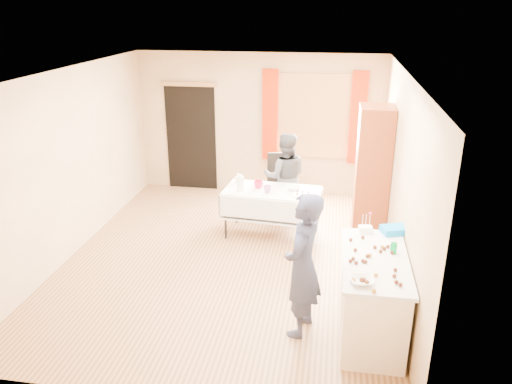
% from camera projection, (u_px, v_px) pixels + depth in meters
% --- Properties ---
extents(floor, '(4.50, 5.50, 0.02)m').
position_uv_depth(floor, '(229.00, 259.00, 7.13)').
color(floor, '#9E7047').
rests_on(floor, ground).
extents(ceiling, '(4.50, 5.50, 0.02)m').
position_uv_depth(ceiling, '(225.00, 72.00, 6.19)').
color(ceiling, white).
rests_on(ceiling, floor).
extents(wall_back, '(4.50, 0.02, 2.60)m').
position_uv_depth(wall_back, '(259.00, 125.00, 9.20)').
color(wall_back, tan).
rests_on(wall_back, floor).
extents(wall_front, '(4.50, 0.02, 2.60)m').
position_uv_depth(wall_front, '(156.00, 277.00, 4.12)').
color(wall_front, tan).
rests_on(wall_front, floor).
extents(wall_left, '(0.02, 5.50, 2.60)m').
position_uv_depth(wall_left, '(70.00, 164.00, 7.00)').
color(wall_left, tan).
rests_on(wall_left, floor).
extents(wall_right, '(0.02, 5.50, 2.60)m').
position_uv_depth(wall_right, '(401.00, 181.00, 6.32)').
color(wall_right, tan).
rests_on(wall_right, floor).
extents(window_frame, '(1.32, 0.06, 1.52)m').
position_uv_depth(window_frame, '(314.00, 116.00, 8.95)').
color(window_frame, olive).
rests_on(window_frame, wall_back).
extents(window_pane, '(1.20, 0.02, 1.40)m').
position_uv_depth(window_pane, '(314.00, 116.00, 8.93)').
color(window_pane, white).
rests_on(window_pane, wall_back).
extents(curtain_left, '(0.28, 0.06, 1.65)m').
position_uv_depth(curtain_left, '(270.00, 115.00, 9.02)').
color(curtain_left, '#AD1F00').
rests_on(curtain_left, wall_back).
extents(curtain_right, '(0.28, 0.06, 1.65)m').
position_uv_depth(curtain_right, '(358.00, 118.00, 8.78)').
color(curtain_right, '#AD1F00').
rests_on(curtain_right, wall_back).
extents(doorway, '(0.95, 0.04, 2.00)m').
position_uv_depth(doorway, '(191.00, 138.00, 9.48)').
color(doorway, black).
rests_on(doorway, floor).
extents(door_lintel, '(1.05, 0.06, 0.08)m').
position_uv_depth(door_lintel, '(188.00, 84.00, 9.08)').
color(door_lintel, olive).
rests_on(door_lintel, wall_back).
extents(cabinet, '(0.50, 0.60, 2.01)m').
position_uv_depth(cabinet, '(372.00, 172.00, 7.55)').
color(cabinet, maroon).
rests_on(cabinet, floor).
extents(counter, '(0.69, 1.44, 0.91)m').
position_uv_depth(counter, '(372.00, 296.00, 5.39)').
color(counter, beige).
rests_on(counter, floor).
extents(party_table, '(1.54, 0.88, 0.75)m').
position_uv_depth(party_table, '(272.00, 208.00, 7.68)').
color(party_table, black).
rests_on(party_table, floor).
extents(chair, '(0.48, 0.48, 1.00)m').
position_uv_depth(chair, '(279.00, 194.00, 8.66)').
color(chair, black).
rests_on(chair, floor).
extents(girl, '(0.77, 0.66, 1.63)m').
position_uv_depth(girl, '(303.00, 265.00, 5.28)').
color(girl, '#202542').
rests_on(girl, floor).
extents(woman, '(0.84, 0.71, 1.48)m').
position_uv_depth(woman, '(285.00, 177.00, 8.17)').
color(woman, black).
rests_on(woman, floor).
extents(soda_can, '(0.07, 0.07, 0.12)m').
position_uv_depth(soda_can, '(394.00, 248.00, 5.31)').
color(soda_can, '#02782E').
rests_on(soda_can, counter).
extents(mixing_bowl, '(0.28, 0.28, 0.06)m').
position_uv_depth(mixing_bowl, '(362.00, 281.00, 4.76)').
color(mixing_bowl, white).
rests_on(mixing_bowl, counter).
extents(foam_block, '(0.16, 0.12, 0.08)m').
position_uv_depth(foam_block, '(365.00, 230.00, 5.79)').
color(foam_block, white).
rests_on(foam_block, counter).
extents(blue_basket, '(0.35, 0.29, 0.08)m').
position_uv_depth(blue_basket, '(395.00, 230.00, 5.78)').
color(blue_basket, '#087BDA').
rests_on(blue_basket, counter).
extents(pitcher, '(0.13, 0.13, 0.22)m').
position_uv_depth(pitcher, '(240.00, 183.00, 7.52)').
color(pitcher, silver).
rests_on(pitcher, party_table).
extents(cup_red, '(0.16, 0.16, 0.11)m').
position_uv_depth(cup_red, '(258.00, 184.00, 7.64)').
color(cup_red, red).
rests_on(cup_red, party_table).
extents(cup_rainbow, '(0.17, 0.17, 0.11)m').
position_uv_depth(cup_rainbow, '(267.00, 189.00, 7.44)').
color(cup_rainbow, red).
rests_on(cup_rainbow, party_table).
extents(small_bowl, '(0.19, 0.19, 0.06)m').
position_uv_depth(small_bowl, '(294.00, 188.00, 7.56)').
color(small_bowl, white).
rests_on(small_bowl, party_table).
extents(pastry_tray, '(0.28, 0.20, 0.02)m').
position_uv_depth(pastry_tray, '(303.00, 195.00, 7.36)').
color(pastry_tray, white).
rests_on(pastry_tray, party_table).
extents(bottle, '(0.12, 0.12, 0.15)m').
position_uv_depth(bottle, '(238.00, 178.00, 7.85)').
color(bottle, white).
rests_on(bottle, party_table).
extents(cake_balls, '(0.50, 1.17, 0.04)m').
position_uv_depth(cake_balls, '(372.00, 262.00, 5.11)').
color(cake_balls, '#3F2314').
rests_on(cake_balls, counter).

